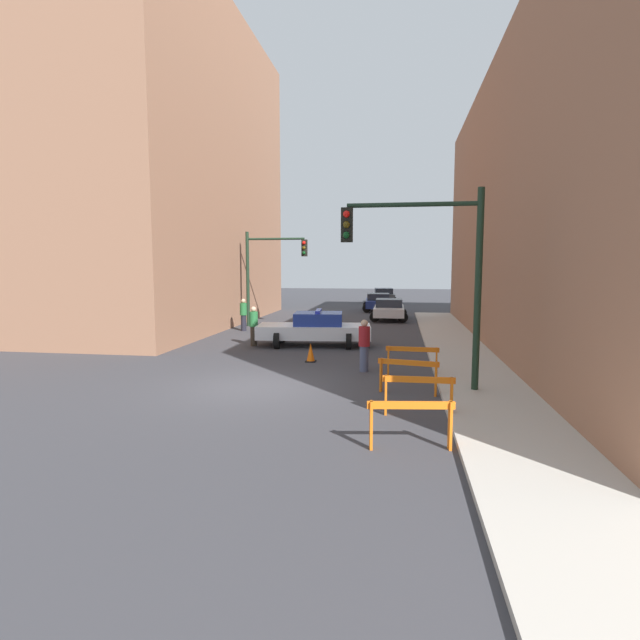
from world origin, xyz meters
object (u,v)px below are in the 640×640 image
Objects in this scene: police_car at (315,329)px; parked_car_far at (384,295)px; parked_car_near at (389,309)px; barrier_mid at (419,389)px; traffic_cone at (311,353)px; barrier_corner at (412,356)px; barrier_front at (411,417)px; pedestrian_corner at (243,314)px; pedestrian_sidewalk at (364,345)px; traffic_light_far at (267,265)px; pedestrian_crossing at (254,325)px; traffic_light_near at (432,259)px; barrier_back at (408,371)px; parked_car_mid at (378,302)px.

parked_car_far is at bearing -10.45° from police_car.
barrier_mid is at bearing -87.46° from parked_car_near.
barrier_corner is at bearing -27.11° from traffic_cone.
barrier_front is at bearing -92.39° from parked_car_far.
traffic_cone is (-1.63, -28.92, -0.36)m from parked_car_far.
pedestrian_corner reaches higher than parked_car_far.
traffic_light_far is at bearing 19.94° from pedestrian_sidewalk.
pedestrian_crossing is at bearing 39.28° from pedestrian_sidewalk.
parked_car_far is (-0.80, 14.81, 0.00)m from parked_car_near.
traffic_light_near is at bearing -43.37° from traffic_cone.
police_car is 8.34m from barrier_back.
barrier_corner is at bearing -149.49° from police_car.
parked_car_far is at bearing 92.55° from barrier_front.
barrier_back is at bearing -88.88° from parked_car_mid.
traffic_light_near is 3.27× the size of barrier_front.
police_car reaches higher than traffic_cone.
parked_car_far is 6.77× the size of traffic_cone.
barrier_front is at bearing -167.92° from police_car.
traffic_light_near reaches higher than parked_car_near.
pedestrian_sidewalk is 2.53× the size of traffic_cone.
barrier_corner is at bearing 85.74° from barrier_back.
pedestrian_sidewalk is at bearing 101.18° from barrier_front.
barrier_mid is at bearing 84.13° from barrier_front.
barrier_front is at bearing -97.72° from traffic_light_near.
police_car is at bearing 107.88° from barrier_front.
barrier_corner is (3.89, -5.29, -0.11)m from police_car.
pedestrian_corner is 1.05× the size of barrier_back.
barrier_mid is at bearing -89.50° from barrier_corner.
traffic_light_far is 11.04m from traffic_cone.
barrier_corner is (8.33, -9.43, -0.24)m from pedestrian_corner.
traffic_light_near reaches higher than traffic_cone.
parked_car_mid reaches higher than barrier_back.
pedestrian_sidewalk is 1.04× the size of barrier_corner.
barrier_corner is (1.82, -30.69, -0.06)m from parked_car_far.
traffic_light_near is at bearing -77.78° from barrier_corner.
pedestrian_sidewalk is at bearing 172.42° from pedestrian_crossing.
traffic_light_near is 3.13× the size of pedestrian_crossing.
barrier_front is 4.04m from barrier_back.
pedestrian_crossing is 9.38m from barrier_back.
pedestrian_crossing reaches higher than parked_car_mid.
pedestrian_corner is at bearing 28.21° from pedestrian_sidewalk.
police_car is 2.93× the size of pedestrian_crossing.
traffic_cone is at bearing 129.91° from barrier_back.
barrier_back is at bearing -87.76° from parked_car_near.
pedestrian_sidewalk reaches higher than parked_car_mid.
pedestrian_crossing is 4.29m from traffic_cone.
pedestrian_sidewalk is at bearing -61.00° from pedestrian_corner.
traffic_cone is (2.97, -3.05, -0.54)m from pedestrian_crossing.
barrier_mid is (1.53, -4.53, -0.24)m from pedestrian_sidewalk.
parked_car_mid is 14.07m from pedestrian_corner.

